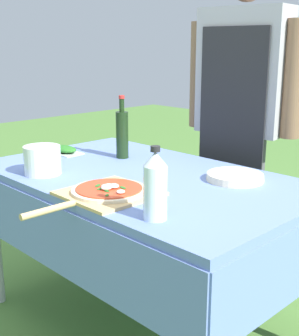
% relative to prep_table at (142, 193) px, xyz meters
% --- Properties ---
extents(ground_plane, '(12.00, 12.00, 0.00)m').
position_rel_prep_table_xyz_m(ground_plane, '(0.00, 0.00, -0.67)').
color(ground_plane, '#517F38').
extents(prep_table, '(1.50, 0.91, 0.76)m').
position_rel_prep_table_xyz_m(prep_table, '(0.00, 0.00, 0.00)').
color(prep_table, '#607AB7').
rests_on(prep_table, ground).
extents(person_cook, '(0.64, 0.26, 1.71)m').
position_rel_prep_table_xyz_m(person_cook, '(0.02, 0.70, 0.34)').
color(person_cook, '#4C4C51').
rests_on(person_cook, ground).
extents(pizza_on_peel, '(0.33, 0.54, 0.05)m').
position_rel_prep_table_xyz_m(pizza_on_peel, '(0.12, -0.30, 0.10)').
color(pizza_on_peel, tan).
rests_on(pizza_on_peel, prep_table).
extents(oil_bottle, '(0.06, 0.06, 0.32)m').
position_rel_prep_table_xyz_m(oil_bottle, '(-0.30, 0.15, 0.21)').
color(oil_bottle, black).
rests_on(oil_bottle, prep_table).
extents(water_bottle, '(0.08, 0.08, 0.25)m').
position_rel_prep_table_xyz_m(water_bottle, '(0.42, -0.34, 0.20)').
color(water_bottle, silver).
rests_on(water_bottle, prep_table).
extents(herb_container, '(0.20, 0.13, 0.04)m').
position_rel_prep_table_xyz_m(herb_container, '(-0.60, -0.01, 0.10)').
color(herb_container, silver).
rests_on(herb_container, prep_table).
extents(mixing_tub, '(0.16, 0.16, 0.13)m').
position_rel_prep_table_xyz_m(mixing_tub, '(-0.32, -0.31, 0.15)').
color(mixing_tub, silver).
rests_on(mixing_tub, prep_table).
extents(plate_stack, '(0.24, 0.24, 0.03)m').
position_rel_prep_table_xyz_m(plate_stack, '(0.34, 0.22, 0.10)').
color(plate_stack, beige).
rests_on(plate_stack, prep_table).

